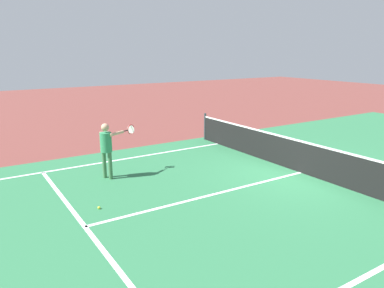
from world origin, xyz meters
TOP-DOWN VIEW (x-y plane):
  - ground_plane at (0.00, 0.00)m, footprint 60.00×60.00m
  - court_surface_inbounds at (0.00, 0.00)m, footprint 10.62×24.40m
  - line_sideline_left at (-4.11, -5.95)m, footprint 0.10×11.89m
  - line_service_near at (0.00, -6.40)m, footprint 8.22×0.10m
  - line_center_service at (0.00, -3.20)m, footprint 0.10×6.40m
  - net at (0.00, 0.00)m, footprint 10.02×0.09m
  - player_near at (-2.60, -4.93)m, footprint 0.55×1.15m
  - tennis_ball_mid_court at (-0.69, -5.87)m, footprint 0.07×0.07m

SIDE VIEW (x-z plane):
  - ground_plane at x=0.00m, z-range 0.00..0.00m
  - court_surface_inbounds at x=0.00m, z-range 0.00..0.00m
  - line_sideline_left at x=-4.11m, z-range 0.00..0.01m
  - line_service_near at x=0.00m, z-range 0.00..0.01m
  - line_center_service at x=0.00m, z-range 0.00..0.01m
  - tennis_ball_mid_court at x=-0.69m, z-range 0.00..0.07m
  - net at x=0.00m, z-range -0.04..1.03m
  - player_near at x=-2.60m, z-range 0.18..1.75m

